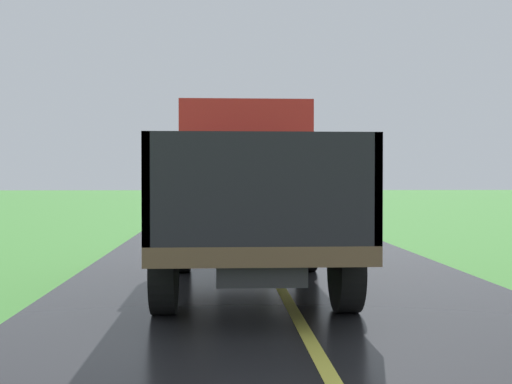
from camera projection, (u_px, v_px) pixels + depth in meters
name	position (u px, v px, depth m)	size (l,w,h in m)	color
banana_truck_near	(248.00, 189.00, 9.90)	(2.38, 5.82, 2.80)	#2D2D30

